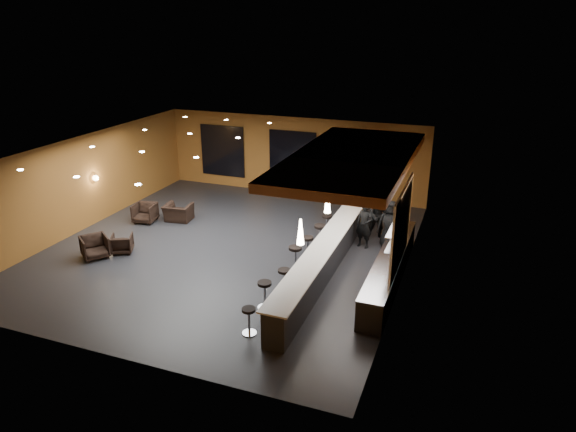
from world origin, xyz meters
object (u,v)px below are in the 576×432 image
(pendant_0, at_px, (300,232))
(bar_stool_3, at_px, (295,256))
(staff_b, at_px, (379,215))
(armchair_a, at_px, (95,247))
(bar_stool_5, at_px, (320,233))
(bar_stool_6, at_px, (327,222))
(pendant_1, at_px, (328,202))
(armchair_c, at_px, (145,213))
(bar_stool_4, at_px, (307,245))
(armchair_b, at_px, (122,244))
(bar_stool_2, at_px, (284,278))
(armchair_d, at_px, (178,212))
(column, at_px, (358,183))
(pendant_2, at_px, (348,179))
(bar_stool_1, at_px, (265,291))
(staff_c, at_px, (390,225))
(bar_stool_0, at_px, (249,317))
(bar_counter, at_px, (321,264))
(staff_a, at_px, (364,225))
(prep_counter, at_px, (389,269))

(pendant_0, relative_size, bar_stool_3, 0.81)
(bar_stool_3, bearing_deg, staff_b, 60.91)
(armchair_a, bearing_deg, bar_stool_5, -26.50)
(bar_stool_5, distance_m, bar_stool_6, 1.24)
(pendant_1, xyz_separation_m, bar_stool_5, (-0.71, 1.66, -1.81))
(pendant_1, height_order, staff_b, pendant_1)
(armchair_a, bearing_deg, armchair_c, 42.95)
(pendant_1, distance_m, armchair_c, 8.27)
(bar_stool_4, distance_m, bar_stool_6, 2.26)
(armchair_a, bearing_deg, bar_stool_3, -41.39)
(armchair_b, xyz_separation_m, bar_stool_2, (6.22, -0.71, 0.18))
(pendant_0, distance_m, bar_stool_6, 5.77)
(armchair_c, bearing_deg, armchair_a, -94.15)
(armchair_d, bearing_deg, column, -171.55)
(bar_stool_4, height_order, bar_stool_6, bar_stool_4)
(pendant_0, distance_m, armchair_d, 8.45)
(pendant_1, relative_size, pendant_2, 1.00)
(bar_stool_1, relative_size, bar_stool_4, 1.02)
(armchair_b, xyz_separation_m, armchair_c, (-0.92, 2.65, 0.06))
(pendant_2, bearing_deg, staff_c, -0.35)
(pendant_2, relative_size, staff_c, 0.40)
(bar_stool_1, height_order, bar_stool_2, bar_stool_1)
(bar_stool_0, relative_size, bar_stool_2, 0.96)
(bar_stool_5, bearing_deg, pendant_2, 49.54)
(staff_b, relative_size, bar_stool_6, 2.46)
(staff_b, distance_m, armchair_a, 9.87)
(column, bearing_deg, armchair_d, -164.18)
(bar_counter, relative_size, armchair_d, 7.76)
(pendant_0, bearing_deg, bar_stool_3, 112.84)
(pendant_0, xyz_separation_m, staff_a, (0.70, 4.77, -1.52))
(bar_stool_6, bearing_deg, bar_stool_3, -91.21)
(armchair_c, height_order, armchair_d, armchair_c)
(pendant_0, bearing_deg, pendant_2, 90.00)
(bar_stool_1, distance_m, bar_stool_4, 3.36)
(bar_counter, xyz_separation_m, bar_stool_4, (-0.83, 1.14, 0.01))
(pendant_1, relative_size, staff_c, 0.40)
(bar_counter, distance_m, pendant_0, 2.72)
(staff_a, relative_size, staff_c, 0.95)
(armchair_d, height_order, bar_stool_5, bar_stool_5)
(armchair_c, relative_size, bar_stool_6, 1.12)
(bar_counter, xyz_separation_m, armchair_b, (-6.95, -0.55, -0.18))
(bar_counter, xyz_separation_m, staff_b, (1.05, 3.63, 0.42))
(armchair_a, bearing_deg, armchair_d, 25.54)
(staff_c, height_order, bar_stool_5, staff_c)
(prep_counter, bearing_deg, pendant_2, 128.66)
(bar_counter, bearing_deg, armchair_c, 165.11)
(armchair_c, xyz_separation_m, bar_stool_0, (7.04, -5.60, 0.09))
(staff_c, distance_m, bar_stool_6, 2.44)
(bar_stool_0, xyz_separation_m, bar_stool_3, (-0.06, 3.63, 0.08))
(column, height_order, bar_stool_2, column)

